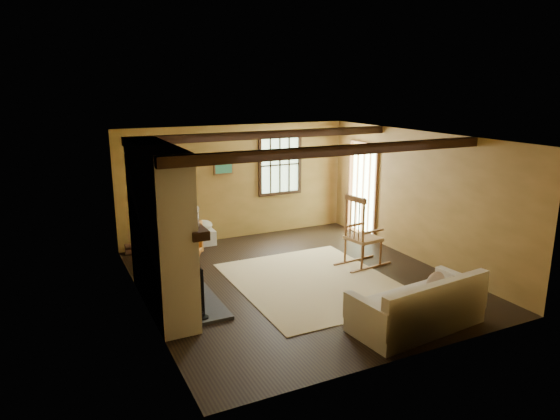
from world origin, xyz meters
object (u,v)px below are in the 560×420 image
fireplace (162,234)px  sofa (419,309)px  rocking_chair (361,236)px  laundry_basket (202,238)px  armchair (174,241)px

fireplace → sofa: bearing=-37.2°
rocking_chair → sofa: 2.45m
rocking_chair → laundry_basket: bearing=35.1°
sofa → laundry_basket: size_ratio=3.88×
sofa → armchair: size_ratio=2.39×
fireplace → laundry_basket: size_ratio=4.80×
fireplace → sofa: 3.75m
rocking_chair → armchair: rocking_chair is taller
rocking_chair → armchair: bearing=51.8°
rocking_chair → fireplace: bearing=84.6°
fireplace → laundry_basket: fireplace is taller
rocking_chair → armchair: 3.47m
fireplace → armchair: bearing=72.0°
fireplace → rocking_chair: fireplace is taller
fireplace → rocking_chair: size_ratio=1.82×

